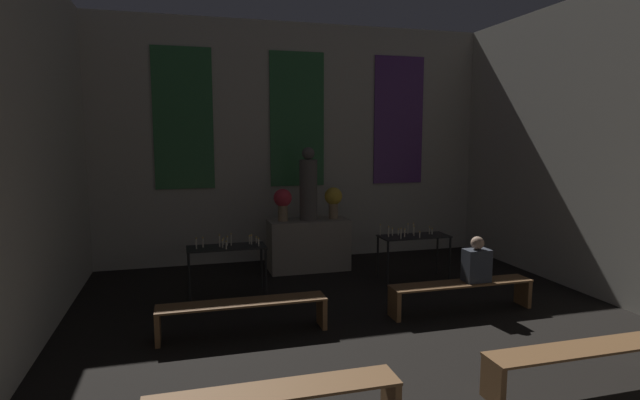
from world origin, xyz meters
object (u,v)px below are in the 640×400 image
candle_rack_right (414,241)px  person_seated (477,262)px  candle_rack_left (227,253)px  statue (308,187)px  altar (309,245)px  flower_vase_left (283,201)px  pew_back_left (243,310)px  flower_vase_right (333,199)px  pew_second_right (584,358)px  pew_back_right (461,290)px

candle_rack_right → person_seated: 1.65m
person_seated → candle_rack_left: bearing=154.0°
statue → person_seated: size_ratio=2.06×
altar → flower_vase_left: size_ratio=2.51×
statue → candle_rack_left: size_ratio=1.10×
altar → candle_rack_left: 1.95m
statue → candle_rack_right: 2.13m
altar → pew_back_left: altar is taller
flower_vase_right → candle_rack_left: size_ratio=0.49×
pew_second_right → pew_back_right: size_ratio=1.00×
altar → flower_vase_left: bearing=180.0°
pew_second_right → altar: bearing=107.1°
candle_rack_left → person_seated: size_ratio=1.86×
flower_vase_left → pew_back_left: (-1.06, -2.75, -0.99)m
flower_vase_left → person_seated: flower_vase_left is taller
candle_rack_left → pew_back_right: bearing=-27.6°
flower_vase_left → candle_rack_right: bearing=-28.3°
statue → flower_vase_right: size_ratio=2.27×
altar → flower_vase_left: flower_vase_left is taller
pew_second_right → pew_back_left: (-3.08, 2.25, 0.00)m
flower_vase_left → candle_rack_left: flower_vase_left is taller
statue → altar: bearing=0.0°
flower_vase_right → pew_back_right: (1.06, -2.75, -0.99)m
flower_vase_left → flower_vase_right: (0.96, 0.00, 0.00)m
pew_back_left → pew_back_right: same height
flower_vase_left → candle_rack_left: bearing=-135.0°
pew_back_right → candle_rack_left: bearing=152.4°
pew_back_left → pew_back_right: bearing=0.0°
altar → flower_vase_left: (-0.48, 0.00, 0.84)m
candle_rack_right → person_seated: bearing=-83.7°
pew_second_right → flower_vase_left: bearing=112.0°
altar → flower_vase_right: flower_vase_right is taller
pew_second_right → person_seated: size_ratio=3.25×
statue → pew_back_right: (1.54, -2.75, -1.24)m
pew_second_right → person_seated: (0.23, 2.25, 0.39)m
flower_vase_right → person_seated: bearing=-64.9°
pew_back_right → candle_rack_right: bearing=88.3°
pew_back_left → pew_back_right: (3.08, 0.00, 0.00)m
person_seated → flower_vase_left: bearing=129.3°
flower_vase_left → flower_vase_right: bearing=0.0°
candle_rack_left → pew_back_left: (0.05, -1.64, -0.36)m
flower_vase_right → candle_rack_left: 2.44m
pew_back_right → altar: bearing=119.3°
statue → flower_vase_right: (0.48, 0.00, -0.25)m
flower_vase_left → candle_rack_right: (2.07, -1.11, -0.63)m
flower_vase_left → pew_back_right: flower_vase_left is taller
flower_vase_right → pew_back_right: bearing=-68.9°
flower_vase_left → candle_rack_right: size_ratio=0.49×
candle_rack_left → pew_back_left: bearing=-88.2°
candle_rack_right → person_seated: (0.18, -1.64, 0.02)m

